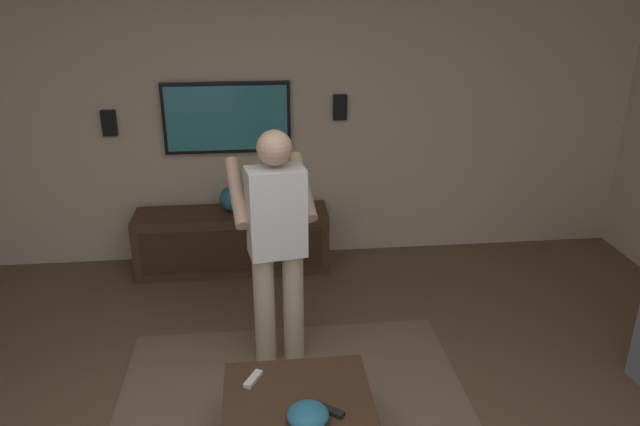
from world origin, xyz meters
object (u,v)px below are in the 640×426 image
(person_standing, at_px, (276,237))
(bowl, at_px, (308,415))
(wall_speaker_left, at_px, (340,107))
(wall_speaker_right, at_px, (109,123))
(remote_white, at_px, (253,379))
(remote_black, at_px, (331,411))
(vase_round, at_px, (232,199))
(tv, at_px, (227,118))
(media_console, at_px, (233,241))

(person_standing, bearing_deg, bowl, 175.59)
(wall_speaker_left, height_order, wall_speaker_right, wall_speaker_left)
(remote_white, relative_size, wall_speaker_left, 0.68)
(person_standing, relative_size, remote_black, 10.93)
(remote_black, xyz_separation_m, wall_speaker_right, (2.73, 1.58, 0.91))
(vase_round, distance_m, wall_speaker_right, 1.22)
(tv, height_order, vase_round, tv)
(remote_black, relative_size, wall_speaker_right, 0.68)
(wall_speaker_left, bearing_deg, wall_speaker_right, 90.00)
(tv, distance_m, person_standing, 1.74)
(bowl, bearing_deg, wall_speaker_left, -10.85)
(person_standing, xyz_separation_m, vase_round, (1.47, 0.35, -0.27))
(person_standing, xyz_separation_m, wall_speaker_right, (1.67, 1.36, 0.38))
(tv, relative_size, remote_black, 7.36)
(remote_white, bearing_deg, media_console, -146.41)
(media_console, bearing_deg, remote_black, 13.18)
(tv, height_order, wall_speaker_left, tv)
(bowl, bearing_deg, wall_speaker_right, 27.56)
(media_console, xyz_separation_m, wall_speaker_left, (0.25, -0.99, 1.13))
(remote_black, height_order, wall_speaker_right, wall_speaker_right)
(bowl, xyz_separation_m, vase_round, (2.60, 0.45, 0.21))
(person_standing, bearing_deg, remote_white, 157.64)
(remote_black, distance_m, wall_speaker_right, 3.29)
(vase_round, height_order, wall_speaker_right, wall_speaker_right)
(person_standing, relative_size, bowl, 7.68)
(bowl, distance_m, vase_round, 2.64)
(wall_speaker_left, bearing_deg, bowl, 169.15)
(bowl, xyz_separation_m, remote_black, (0.06, -0.12, -0.04))
(remote_white, xyz_separation_m, vase_round, (2.23, 0.17, 0.25))
(wall_speaker_right, bearing_deg, person_standing, -140.88)
(person_standing, xyz_separation_m, remote_black, (-1.06, -0.22, -0.52))
(media_console, relative_size, remote_black, 11.33)
(remote_white, distance_m, wall_speaker_left, 2.75)
(vase_round, bearing_deg, remote_black, -167.31)
(remote_black, relative_size, vase_round, 0.68)
(tv, bearing_deg, vase_round, 3.14)
(media_console, distance_m, tv, 1.09)
(wall_speaker_left, bearing_deg, media_console, 104.33)
(media_console, xyz_separation_m, bowl, (-2.54, -0.46, 0.17))
(bowl, relative_size, wall_speaker_left, 0.97)
(bowl, height_order, remote_white, bowl)
(remote_white, bearing_deg, tv, -146.88)
(tv, bearing_deg, remote_black, 12.05)
(tv, bearing_deg, wall_speaker_right, -90.75)
(remote_white, relative_size, vase_round, 0.68)
(remote_white, distance_m, vase_round, 2.25)
(vase_round, bearing_deg, wall_speaker_right, 78.78)
(person_standing, bearing_deg, vase_round, 3.67)
(person_standing, bearing_deg, wall_speaker_left, -30.45)
(person_standing, height_order, vase_round, person_standing)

